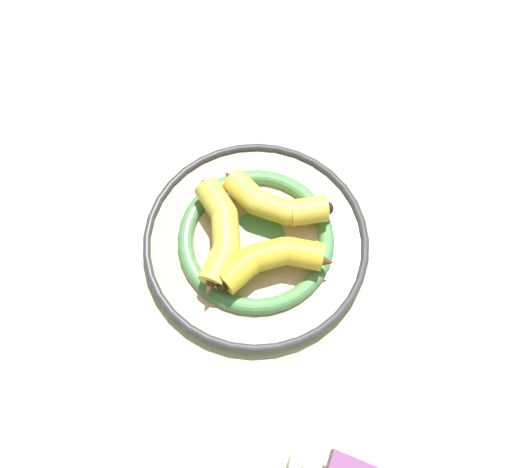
{
  "coord_description": "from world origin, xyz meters",
  "views": [
    {
      "loc": [
        -0.09,
        0.26,
        0.68
      ],
      "look_at": [
        0.03,
        -0.01,
        0.03
      ],
      "focal_mm": 35.0,
      "sensor_mm": 36.0,
      "label": 1
    }
  ],
  "objects_px": {
    "banana_a": "(273,259)",
    "banana_b": "(221,234)",
    "decorative_bowl": "(256,240)",
    "banana_c": "(273,203)"
  },
  "relations": [
    {
      "from": "banana_a",
      "to": "banana_b",
      "type": "relative_size",
      "value": 0.89
    },
    {
      "from": "decorative_bowl",
      "to": "banana_c",
      "type": "bearing_deg",
      "value": -95.81
    },
    {
      "from": "decorative_bowl",
      "to": "banana_a",
      "type": "relative_size",
      "value": 2.25
    },
    {
      "from": "banana_b",
      "to": "decorative_bowl",
      "type": "bearing_deg",
      "value": -86.59
    },
    {
      "from": "banana_b",
      "to": "banana_c",
      "type": "distance_m",
      "value": 0.09
    },
    {
      "from": "banana_a",
      "to": "banana_c",
      "type": "bearing_deg",
      "value": -106.08
    },
    {
      "from": "banana_a",
      "to": "banana_b",
      "type": "bearing_deg",
      "value": -42.71
    },
    {
      "from": "decorative_bowl",
      "to": "banana_b",
      "type": "distance_m",
      "value": 0.06
    },
    {
      "from": "banana_a",
      "to": "decorative_bowl",
      "type": "bearing_deg",
      "value": -77.92
    },
    {
      "from": "decorative_bowl",
      "to": "banana_a",
      "type": "height_order",
      "value": "banana_a"
    }
  ]
}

